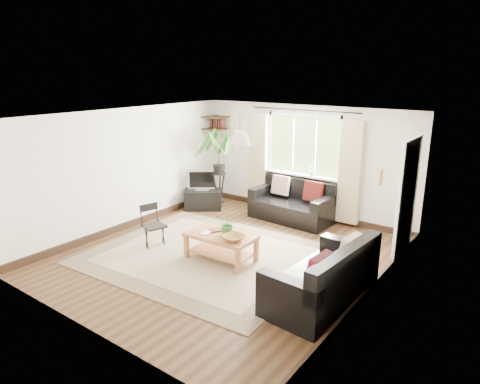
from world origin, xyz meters
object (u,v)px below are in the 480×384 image
Objects in this scene: sofa_right at (321,274)px; tv_stand at (203,199)px; sofa_back at (292,202)px; palm_stand at (219,170)px; folding_chair at (154,227)px; coffee_table at (221,247)px.

tv_stand is (-4.02, 2.18, -0.19)m from sofa_right.
sofa_right reaches higher than sofa_back.
tv_stand is at bearing -114.05° from sofa_right.
sofa_back is at bearing 9.40° from palm_stand.
folding_chair reaches higher than tv_stand.
coffee_table is (-1.94, 0.23, -0.18)m from sofa_right.
folding_chair is (0.47, -2.45, -0.53)m from palm_stand.
sofa_right is at bearing -32.95° from palm_stand.
tv_stand is at bearing 34.58° from folding_chair.
sofa_back is at bearing -139.28° from sofa_right.
coffee_table is (0.05, -2.48, -0.17)m from sofa_back.
sofa_right is 1.96m from coffee_table.
palm_stand is (-1.74, -0.29, 0.51)m from sofa_back.
tv_stand is at bearing -140.25° from palm_stand.
sofa_back is at bearing -9.34° from folding_chair.
palm_stand is at bearing -118.55° from sofa_right.
sofa_back is 2.48m from coffee_table.
sofa_right is 2.14× the size of tv_stand.
sofa_back is 3.02m from folding_chair.
coffee_table is at bearing -50.72° from palm_stand.
sofa_right is at bearing -50.57° from sofa_back.
coffee_table is at bearing -63.42° from folding_chair.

